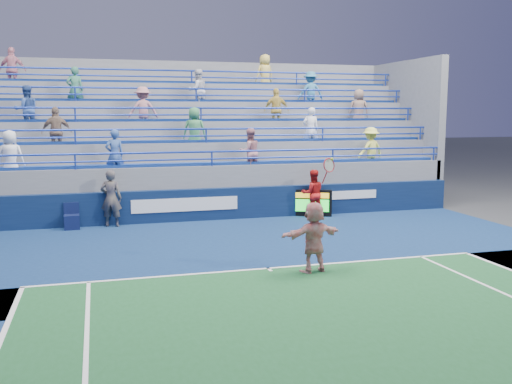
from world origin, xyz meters
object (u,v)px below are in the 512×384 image
object	(u,v)px
tennis_player	(314,237)
line_judge	(111,198)
ball_girl	(313,193)
judge_chair	(72,221)
serve_speed_board	(312,203)

from	to	relation	value
tennis_player	line_judge	xyz separation A→B (m)	(-4.37, 6.71, 0.10)
line_judge	ball_girl	distance (m)	6.93
judge_chair	tennis_player	bearing A→B (deg)	-49.84
tennis_player	ball_girl	size ratio (longest dim) A/B	1.58
judge_chair	ball_girl	world-z (taller)	ball_girl
judge_chair	tennis_player	distance (m)	8.71
serve_speed_board	judge_chair	world-z (taller)	serve_speed_board
serve_speed_board	ball_girl	bearing A→B (deg)	-105.27
judge_chair	serve_speed_board	bearing A→B (deg)	0.37
serve_speed_board	line_judge	xyz separation A→B (m)	(-6.95, 0.02, 0.45)
line_judge	ball_girl	bearing A→B (deg)	-165.92
serve_speed_board	judge_chair	size ratio (longest dim) A/B	1.59
serve_speed_board	tennis_player	distance (m)	7.18
judge_chair	ball_girl	size ratio (longest dim) A/B	0.50
tennis_player	ball_girl	bearing A→B (deg)	68.87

